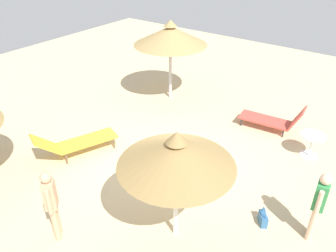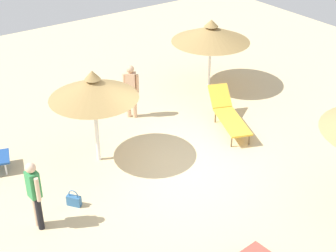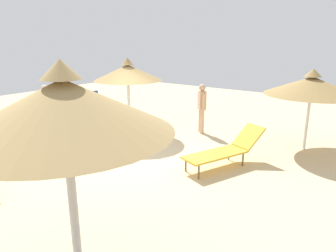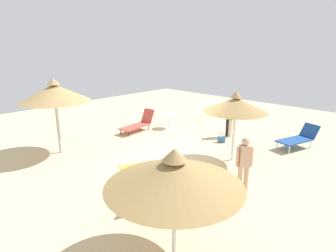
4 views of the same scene
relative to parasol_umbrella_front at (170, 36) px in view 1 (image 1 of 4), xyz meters
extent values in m
cube|color=beige|center=(3.65, 2.44, -2.33)|extent=(24.00, 24.00, 0.10)
cylinder|color=#B2B2B7|center=(0.00, 0.00, -1.16)|extent=(0.11, 0.11, 2.24)
cone|color=tan|center=(0.00, 0.00, 0.00)|extent=(2.50, 2.50, 0.62)
cone|color=tan|center=(0.00, 0.00, 0.41)|extent=(0.45, 0.45, 0.22)
cylinder|color=white|center=(5.11, 3.84, -1.28)|extent=(0.10, 0.10, 2.01)
cone|color=#997A47|center=(5.11, 3.84, -0.28)|extent=(2.16, 2.16, 0.50)
cone|color=#997A47|center=(5.11, 3.84, 0.07)|extent=(0.39, 0.39, 0.22)
cube|color=gold|center=(4.17, 0.20, -1.92)|extent=(1.73, 1.15, 0.05)
cylinder|color=brown|center=(3.45, 0.22, -2.11)|extent=(0.04, 0.04, 0.34)
cylinder|color=brown|center=(3.63, 0.68, -2.11)|extent=(0.04, 0.04, 0.34)
cylinder|color=brown|center=(4.72, -0.28, -2.11)|extent=(0.04, 0.04, 0.34)
cylinder|color=brown|center=(4.90, 0.18, -2.11)|extent=(0.04, 0.04, 0.34)
cube|color=gold|center=(5.19, -0.20, -1.66)|extent=(0.77, 0.77, 0.52)
cube|color=#CC4C3F|center=(0.03, 3.64, -2.01)|extent=(0.76, 1.60, 0.05)
cylinder|color=#2D2D33|center=(0.35, 3.02, -2.16)|extent=(0.04, 0.04, 0.25)
cylinder|color=#2D2D33|center=(-0.17, 2.97, -2.16)|extent=(0.04, 0.04, 0.25)
cylinder|color=#2D2D33|center=(0.22, 4.32, -2.16)|extent=(0.04, 0.04, 0.25)
cylinder|color=#2D2D33|center=(-0.29, 4.27, -2.16)|extent=(0.04, 0.04, 0.25)
cube|color=#CC4C3F|center=(-0.06, 4.56, -1.67)|extent=(0.65, 0.40, 0.64)
cylinder|color=beige|center=(3.65, 6.09, -1.89)|extent=(0.13, 0.13, 0.79)
cylinder|color=black|center=(3.49, 6.07, -1.89)|extent=(0.13, 0.13, 0.79)
cube|color=#338C4C|center=(3.57, 6.08, -1.19)|extent=(0.28, 0.24, 0.59)
sphere|color=beige|center=(3.57, 6.08, -0.79)|extent=(0.21, 0.21, 0.21)
cylinder|color=beige|center=(3.75, 6.10, -1.22)|extent=(0.09, 0.09, 0.55)
cylinder|color=beige|center=(3.39, 6.06, -1.22)|extent=(0.09, 0.09, 0.55)
cylinder|color=tan|center=(6.62, 2.03, -1.88)|extent=(0.13, 0.13, 0.80)
cylinder|color=tan|center=(6.50, 1.90, -1.88)|extent=(0.13, 0.13, 0.80)
cube|color=tan|center=(6.56, 1.96, -1.18)|extent=(0.35, 0.35, 0.60)
sphere|color=tan|center=(6.56, 1.96, -0.77)|extent=(0.22, 0.22, 0.22)
cylinder|color=tan|center=(6.69, 2.10, -1.20)|extent=(0.09, 0.09, 0.55)
cylinder|color=tan|center=(6.43, 1.83, -1.20)|extent=(0.09, 0.09, 0.55)
cube|color=#336699|center=(3.79, 5.18, -2.16)|extent=(0.34, 0.30, 0.25)
torus|color=#336699|center=(3.79, 5.18, -1.99)|extent=(0.20, 0.16, 0.23)
cylinder|color=silver|center=(0.73, 5.23, -1.63)|extent=(0.67, 0.67, 0.02)
cylinder|color=silver|center=(0.73, 5.23, -1.96)|extent=(0.05, 0.05, 0.64)
cylinder|color=silver|center=(0.73, 5.23, -2.27)|extent=(0.47, 0.47, 0.02)
camera|label=1|loc=(9.06, 6.56, 3.15)|focal=35.83mm
camera|label=2|loc=(-4.63, 8.53, 4.83)|focal=53.58mm
camera|label=3|loc=(-2.02, -2.90, 0.72)|focal=32.74mm
camera|label=4|loc=(9.95, -4.59, 1.68)|focal=30.56mm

